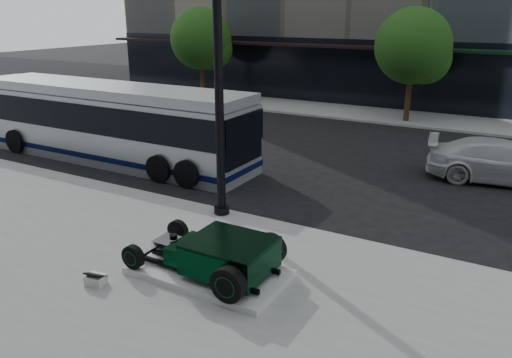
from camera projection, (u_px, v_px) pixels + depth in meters
The scene contains 9 objects.
ground at pixel (275, 195), 15.97m from camera, with size 120.00×120.00×0.00m, color black.
sidewalk_far at pixel (392, 116), 27.49m from camera, with size 70.00×4.00×0.12m, color gray.
street_trees at pixel (416, 49), 25.00m from camera, with size 29.80×3.80×5.70m.
display_plinth at pixel (209, 272), 10.90m from camera, with size 3.40×1.80×0.15m, color silver.
hot_rod at pixel (222, 255), 10.58m from camera, with size 3.22×2.00×0.81m.
info_plaque at pixel (96, 279), 10.50m from camera, with size 0.44×0.36×0.31m.
lamppost at pixel (219, 84), 13.06m from camera, with size 0.44×0.44×7.95m.
transit_bus at pixel (111, 122), 19.38m from camera, with size 12.12×2.88×2.92m.
white_sedan at pixel (503, 162), 16.99m from camera, with size 2.01×4.95×1.44m, color silver.
Camera 1 is at (6.86, -13.31, 5.62)m, focal length 35.00 mm.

